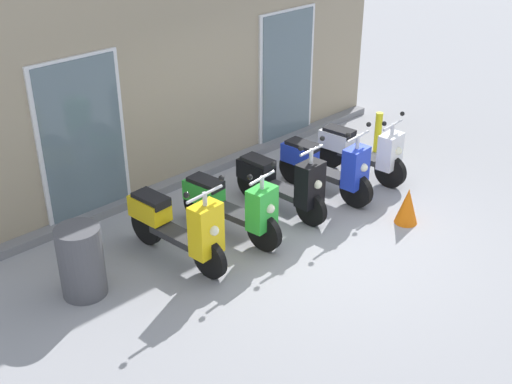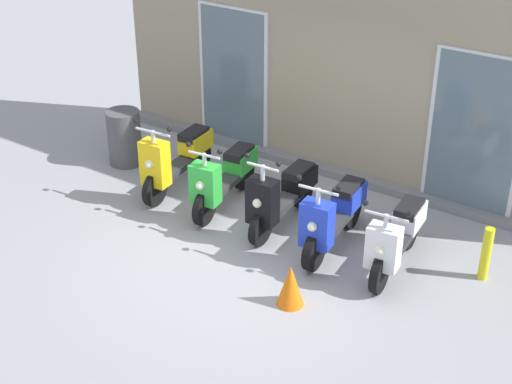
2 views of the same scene
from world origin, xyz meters
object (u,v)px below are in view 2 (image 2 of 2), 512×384
object	(u,v)px
scooter_black	(282,195)
traffic_cone	(290,285)
scooter_yellow	(176,158)
scooter_blue	(333,216)
curb_bollard	(486,254)
scooter_white	(397,237)
scooter_green	(224,177)
trash_bin	(124,137)

from	to	relation	value
scooter_black	traffic_cone	bearing A→B (deg)	-54.39
scooter_yellow	scooter_blue	size ratio (longest dim) A/B	1.01
scooter_yellow	scooter_blue	bearing A→B (deg)	-2.47
scooter_blue	curb_bollard	bearing A→B (deg)	12.81
scooter_yellow	scooter_white	xyz separation A→B (m)	(3.52, -0.09, -0.06)
scooter_black	scooter_green	bearing A→B (deg)	179.52
scooter_yellow	traffic_cone	world-z (taller)	scooter_yellow
scooter_green	curb_bollard	distance (m)	3.65
scooter_black	curb_bollard	size ratio (longest dim) A/B	2.32
scooter_yellow	scooter_black	bearing A→B (deg)	-0.57
trash_bin	traffic_cone	bearing A→B (deg)	-22.29
scooter_black	curb_bollard	bearing A→B (deg)	6.87
scooter_white	traffic_cone	bearing A→B (deg)	-116.95
scooter_green	scooter_white	bearing A→B (deg)	-1.79
scooter_green	curb_bollard	bearing A→B (deg)	4.96
scooter_black	scooter_white	bearing A→B (deg)	-2.52
trash_bin	scooter_black	bearing A→B (deg)	-4.60
scooter_blue	trash_bin	world-z (taller)	scooter_blue
scooter_blue	curb_bollard	xyz separation A→B (m)	(1.85, 0.42, -0.12)
scooter_black	curb_bollard	world-z (taller)	scooter_black
scooter_green	trash_bin	xyz separation A→B (m)	(-2.09, 0.24, -0.03)
scooter_green	scooter_blue	size ratio (longest dim) A/B	1.00
trash_bin	curb_bollard	world-z (taller)	trash_bin
scooter_green	trash_bin	bearing A→B (deg)	173.54
scooter_yellow	curb_bollard	size ratio (longest dim) A/B	2.38
curb_bollard	scooter_yellow	bearing A→B (deg)	-176.12
scooter_yellow	trash_bin	bearing A→B (deg)	169.46
scooter_white	traffic_cone	xyz separation A→B (m)	(-0.68, -1.34, -0.20)
scooter_green	scooter_white	distance (m)	2.65
scooter_black	scooter_blue	bearing A→B (deg)	-6.61
scooter_blue	traffic_cone	world-z (taller)	scooter_blue
scooter_blue	curb_bollard	size ratio (longest dim) A/B	2.35
traffic_cone	trash_bin	bearing A→B (deg)	157.71
scooter_black	traffic_cone	world-z (taller)	scooter_black
scooter_black	scooter_white	size ratio (longest dim) A/B	1.01
scooter_black	traffic_cone	size ratio (longest dim) A/B	3.13
scooter_black	scooter_white	distance (m)	1.70
scooter_yellow	trash_bin	xyz separation A→B (m)	(-1.22, 0.23, -0.08)
scooter_black	trash_bin	xyz separation A→B (m)	(-3.04, 0.24, -0.04)
traffic_cone	curb_bollard	world-z (taller)	curb_bollard
scooter_yellow	scooter_blue	xyz separation A→B (m)	(2.66, -0.11, -0.04)
scooter_blue	scooter_black	bearing A→B (deg)	173.39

